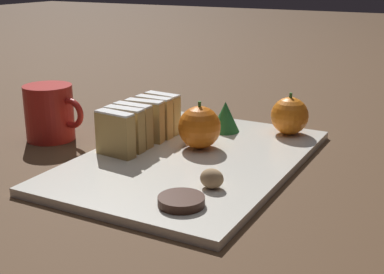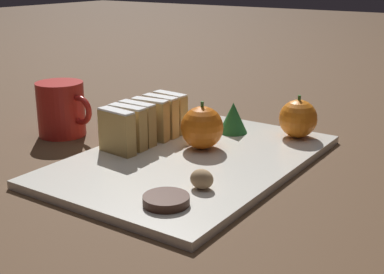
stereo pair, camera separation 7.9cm
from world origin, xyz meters
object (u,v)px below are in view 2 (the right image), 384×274
at_px(orange_far, 202,128).
at_px(walnut, 202,179).
at_px(coffee_mug, 62,109).
at_px(orange_near, 298,119).
at_px(chocolate_cookie, 166,200).

bearing_deg(orange_far, walnut, -56.94).
relative_size(orange_far, coffee_mug, 0.66).
height_order(orange_near, coffee_mug, coffee_mug).
bearing_deg(chocolate_cookie, orange_far, 111.63).
distance_m(chocolate_cookie, coffee_mug, 0.37).
relative_size(orange_near, coffee_mug, 0.63).
height_order(orange_far, coffee_mug, coffee_mug).
bearing_deg(chocolate_cookie, orange_near, 86.39).
height_order(orange_far, walnut, orange_far).
distance_m(walnut, chocolate_cookie, 0.07).
distance_m(orange_near, orange_far, 0.17).
distance_m(orange_far, walnut, 0.16).
distance_m(orange_near, walnut, 0.27).
bearing_deg(chocolate_cookie, coffee_mug, 155.99).
bearing_deg(orange_near, walnut, -92.61).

